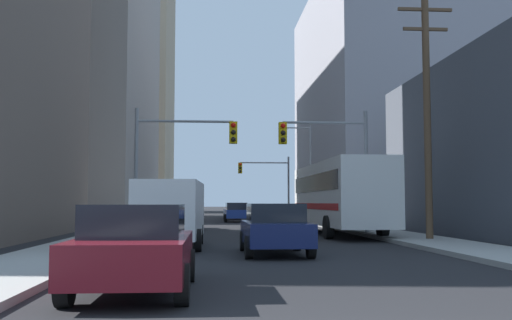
{
  "coord_description": "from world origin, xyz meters",
  "views": [
    {
      "loc": [
        -1.94,
        -4.97,
        1.56
      ],
      "look_at": [
        0.0,
        20.72,
        3.43
      ],
      "focal_mm": 40.96,
      "sensor_mm": 36.0,
      "label": 1
    }
  ],
  "objects": [
    {
      "name": "utility_pole_right",
      "position": [
        6.52,
        17.27,
        5.2
      ],
      "size": [
        2.2,
        0.28,
        9.85
      ],
      "color": "brown",
      "rests_on": "ground"
    },
    {
      "name": "sedan_navy",
      "position": [
        -0.06,
        12.47,
        0.77
      ],
      "size": [
        1.95,
        4.22,
        1.52
      ],
      "color": "#141E4C",
      "rests_on": "ground"
    },
    {
      "name": "sedan_red",
      "position": [
        0.12,
        48.63,
        0.77
      ],
      "size": [
        1.95,
        4.21,
        1.52
      ],
      "color": "maroon",
      "rests_on": "ground"
    },
    {
      "name": "building_left_mid_office",
      "position": [
        -17.39,
        51.68,
        14.13
      ],
      "size": [
        18.16,
        26.4,
        28.25
      ],
      "primitive_type": "cube",
      "color": "gray",
      "rests_on": "ground"
    },
    {
      "name": "building_left_far_tower",
      "position": [
        -20.04,
        90.38,
        26.26
      ],
      "size": [
        22.49,
        20.24,
        52.52
      ],
      "primitive_type": "cube",
      "color": "tan",
      "rests_on": "ground"
    },
    {
      "name": "traffic_signal_far_right",
      "position": [
        3.33,
        51.46,
        4.1
      ],
      "size": [
        5.0,
        0.44,
        6.0
      ],
      "color": "gray",
      "rests_on": "ground"
    },
    {
      "name": "building_right_mid_block",
      "position": [
        16.43,
        51.2,
        11.36
      ],
      "size": [
        16.79,
        26.65,
        22.71
      ],
      "primitive_type": "cube",
      "color": "#93939E",
      "rests_on": "ground"
    },
    {
      "name": "sidewalk_right",
      "position": [
        6.25,
        50.0,
        0.07
      ],
      "size": [
        2.68,
        160.0,
        0.15
      ],
      "primitive_type": "cube",
      "color": "#9E9E99",
      "rests_on": "ground"
    },
    {
      "name": "sedan_maroon",
      "position": [
        -3.25,
        5.28,
        0.77
      ],
      "size": [
        1.95,
        4.2,
        1.52
      ],
      "color": "maroon",
      "rests_on": "ground"
    },
    {
      "name": "sedan_black",
      "position": [
        -3.39,
        28.83,
        0.77
      ],
      "size": [
        1.96,
        4.26,
        1.52
      ],
      "color": "black",
      "rests_on": "ground"
    },
    {
      "name": "city_bus",
      "position": [
        4.16,
        22.81,
        1.93
      ],
      "size": [
        2.67,
        11.53,
        3.4
      ],
      "color": "silver",
      "rests_on": "ground"
    },
    {
      "name": "traffic_signal_near_left",
      "position": [
        -3.4,
        22.72,
        4.09
      ],
      "size": [
        4.85,
        0.44,
        6.0
      ],
      "color": "gray",
      "rests_on": "ground"
    },
    {
      "name": "traffic_signal_near_right",
      "position": [
        3.64,
        22.72,
        4.07
      ],
      "size": [
        4.35,
        0.44,
        6.0
      ],
      "color": "gray",
      "rests_on": "ground"
    },
    {
      "name": "cargo_van_white",
      "position": [
        -3.34,
        15.33,
        1.29
      ],
      "size": [
        2.19,
        5.28,
        2.26
      ],
      "color": "white",
      "rests_on": "ground"
    },
    {
      "name": "sidewalk_left",
      "position": [
        -6.25,
        50.0,
        0.07
      ],
      "size": [
        2.68,
        160.0,
        0.15
      ],
      "primitive_type": "cube",
      "color": "#9E9E99",
      "rests_on": "ground"
    },
    {
      "name": "sedan_blue",
      "position": [
        0.0,
        41.54,
        0.77
      ],
      "size": [
        1.95,
        4.26,
        1.52
      ],
      "color": "navy",
      "rests_on": "ground"
    },
    {
      "name": "street_lamp_right",
      "position": [
        5.23,
        39.46,
        4.54
      ],
      "size": [
        2.39,
        0.32,
        7.5
      ],
      "color": "gray",
      "rests_on": "ground"
    }
  ]
}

